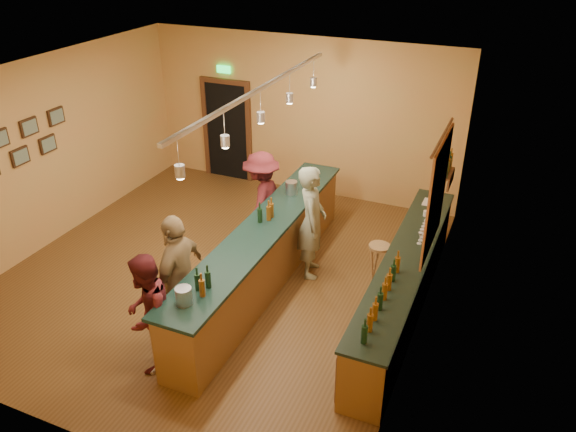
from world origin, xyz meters
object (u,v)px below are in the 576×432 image
at_px(customer_b, 179,276).
at_px(back_counter, 404,283).
at_px(bartender, 312,222).
at_px(customer_c, 262,201).
at_px(customer_a, 147,314).
at_px(bar_stool, 379,253).
at_px(tasting_bar, 264,251).

bearing_deg(customer_b, back_counter, 119.02).
height_order(bartender, customer_c, bartender).
xyz_separation_m(back_counter, customer_a, (-2.70, -2.38, 0.32)).
height_order(back_counter, bar_stool, back_counter).
xyz_separation_m(tasting_bar, customer_b, (-0.55, -1.46, 0.30)).
xyz_separation_m(customer_c, bar_stool, (2.18, -0.35, -0.32)).
xyz_separation_m(back_counter, customer_b, (-2.70, -1.64, 0.42)).
bearing_deg(tasting_bar, customer_a, -104.01).
relative_size(tasting_bar, customer_c, 2.93).
height_order(customer_a, bar_stool, customer_a).
relative_size(customer_c, bar_stool, 2.51).
distance_m(back_counter, customer_b, 3.19).
xyz_separation_m(tasting_bar, bar_stool, (1.63, 0.73, -0.06)).
height_order(bartender, bar_stool, bartender).
bearing_deg(customer_b, customer_a, -2.24).
height_order(customer_b, customer_c, customer_b).
bearing_deg(customer_a, customer_b, 163.71).
height_order(back_counter, customer_b, customer_b).
height_order(tasting_bar, bar_stool, tasting_bar).
distance_m(tasting_bar, customer_c, 1.24).
relative_size(tasting_bar, bartender, 2.72).
bearing_deg(bar_stool, back_counter, -46.51).
bearing_deg(tasting_bar, customer_c, 116.82).
xyz_separation_m(tasting_bar, bartender, (0.55, 0.60, 0.33)).
height_order(customer_a, customer_c, customer_c).
bearing_deg(customer_a, bar_stool, 127.10).
bearing_deg(bartender, bar_stool, -102.58).
xyz_separation_m(back_counter, tasting_bar, (-2.15, -0.18, 0.12)).
height_order(back_counter, customer_a, customer_a).
relative_size(back_counter, customer_b, 2.50).
height_order(tasting_bar, customer_a, customer_a).
distance_m(back_counter, tasting_bar, 2.16).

